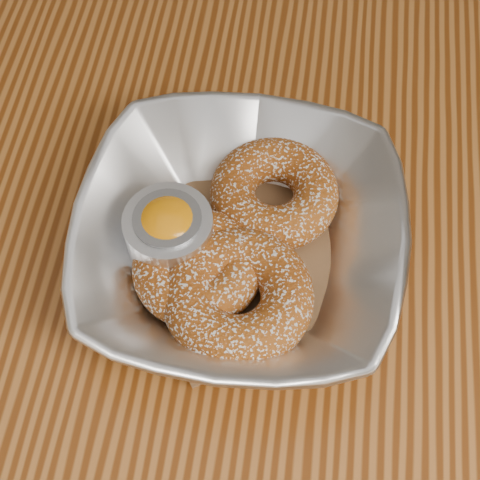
# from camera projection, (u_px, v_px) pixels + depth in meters

# --- Properties ---
(table) EXTENTS (1.20, 0.80, 0.75)m
(table) POSITION_uv_depth(u_px,v_px,m) (315.00, 411.00, 0.57)
(table) COLOR brown
(table) RESTS_ON ground_plane
(serving_bowl) EXTENTS (0.22, 0.22, 0.05)m
(serving_bowl) POSITION_uv_depth(u_px,v_px,m) (240.00, 242.00, 0.50)
(serving_bowl) COLOR silver
(serving_bowl) RESTS_ON table
(parchment) EXTENTS (0.20, 0.20, 0.00)m
(parchment) POSITION_uv_depth(u_px,v_px,m) (240.00, 255.00, 0.52)
(parchment) COLOR brown
(parchment) RESTS_ON table
(donut_back) EXTENTS (0.12, 0.12, 0.03)m
(donut_back) POSITION_uv_depth(u_px,v_px,m) (274.00, 193.00, 0.53)
(donut_back) COLOR #8A4110
(donut_back) RESTS_ON parchment
(donut_front) EXTENTS (0.10, 0.10, 0.04)m
(donut_front) POSITION_uv_depth(u_px,v_px,m) (238.00, 296.00, 0.48)
(donut_front) COLOR #8A4110
(donut_front) RESTS_ON parchment
(donut_extra) EXTENTS (0.12, 0.12, 0.03)m
(donut_extra) POSITION_uv_depth(u_px,v_px,m) (197.00, 267.00, 0.50)
(donut_extra) COLOR #8A4110
(donut_extra) RESTS_ON parchment
(ramekin) EXTENTS (0.06, 0.06, 0.05)m
(ramekin) POSITION_uv_depth(u_px,v_px,m) (169.00, 234.00, 0.50)
(ramekin) COLOR silver
(ramekin) RESTS_ON table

